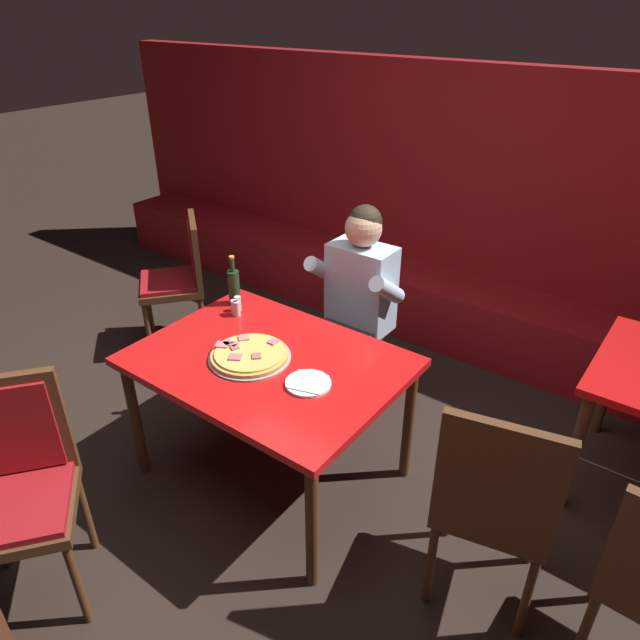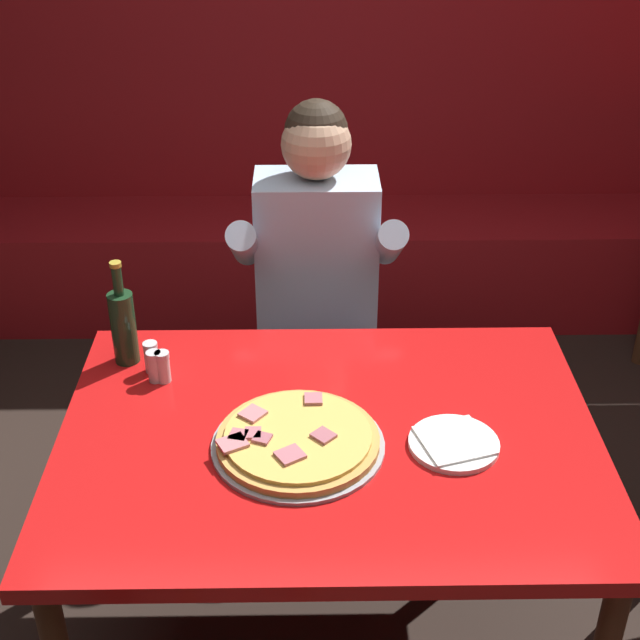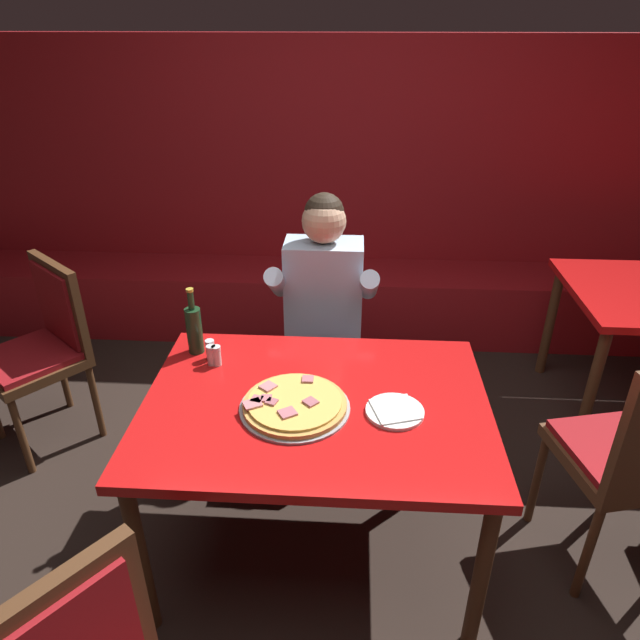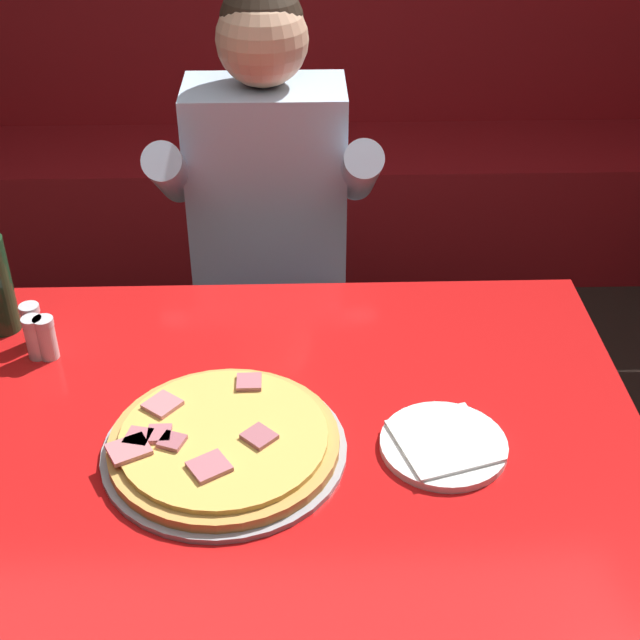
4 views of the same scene
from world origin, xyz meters
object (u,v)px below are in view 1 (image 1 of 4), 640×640
pizza (249,355)px  beer_bottle (234,286)px  shaker_parmesan (237,309)px  dining_chair_side_aisle (495,496)px  plate_white_paper (308,383)px  dining_chair_near_left (181,273)px  main_dining_table (269,372)px  dining_chair_near_right (15,480)px  shaker_oregano (234,308)px  shaker_black_pepper (238,304)px  diner_seated_blue_shirt (353,304)px

pizza → beer_bottle: 0.59m
shaker_parmesan → dining_chair_side_aisle: bearing=-9.5°
beer_bottle → shaker_parmesan: bearing=-41.6°
plate_white_paper → shaker_parmesan: size_ratio=2.44×
dining_chair_side_aisle → dining_chair_near_left: (-2.60, 0.71, -0.05)m
pizza → shaker_parmesan: 0.44m
main_dining_table → beer_bottle: 0.64m
plate_white_paper → dining_chair_near_left: bearing=157.2°
dining_chair_near_right → dining_chair_near_left: (-1.02, 1.76, -0.03)m
shaker_parmesan → shaker_oregano: same height
dining_chair_side_aisle → dining_chair_near_right: 1.90m
dining_chair_near_right → dining_chair_near_left: bearing=120.1°
plate_white_paper → shaker_parmesan: bearing=158.6°
shaker_oregano → dining_chair_near_left: dining_chair_near_left is taller
plate_white_paper → dining_chair_side_aisle: bearing=0.5°
main_dining_table → shaker_black_pepper: bearing=149.4°
pizza → plate_white_paper: 0.36m
dining_chair_near_right → dining_chair_near_left: dining_chair_near_right is taller
shaker_black_pepper → shaker_oregano: size_ratio=1.00×
diner_seated_blue_shirt → shaker_black_pepper: bearing=-130.8°
pizza → dining_chair_side_aisle: dining_chair_side_aisle is taller
diner_seated_blue_shirt → dining_chair_near_left: diner_seated_blue_shirt is taller
plate_white_paper → dining_chair_near_right: 1.25m
shaker_black_pepper → dining_chair_near_left: 1.06m
pizza → dining_chair_near_left: size_ratio=0.42×
beer_bottle → dining_chair_near_left: size_ratio=0.31×
dining_chair_side_aisle → dining_chair_near_right: dining_chair_side_aisle is taller
main_dining_table → shaker_parmesan: size_ratio=14.83×
dining_chair_near_right → dining_chair_near_left: 2.03m
shaker_parmesan → diner_seated_blue_shirt: 0.68m
dining_chair_near_left → dining_chair_side_aisle: bearing=-15.2°
shaker_parmesan → dining_chair_near_left: bearing=156.2°
shaker_black_pepper → dining_chair_near_right: size_ratio=0.09×
shaker_oregano → dining_chair_near_right: dining_chair_near_right is taller
diner_seated_blue_shirt → dining_chair_side_aisle: (1.20, -0.82, -0.10)m
beer_bottle → shaker_black_pepper: size_ratio=3.40×
main_dining_table → diner_seated_blue_shirt: (-0.02, 0.77, 0.04)m
diner_seated_blue_shirt → dining_chair_side_aisle: 1.46m
shaker_parmesan → dining_chair_near_left: dining_chair_near_left is taller
shaker_black_pepper → dining_chair_near_right: dining_chair_near_right is taller
main_dining_table → shaker_oregano: shaker_oregano is taller
shaker_black_pepper → main_dining_table: bearing=-30.6°
pizza → shaker_oregano: shaker_oregano is taller
beer_bottle → main_dining_table: bearing=-31.3°
shaker_oregano → dining_chair_near_right: size_ratio=0.09×
main_dining_table → dining_chair_near_left: (-1.41, 0.66, -0.11)m
dining_chair_side_aisle → dining_chair_near_left: size_ratio=1.09×
shaker_oregano → shaker_parmesan: bearing=-6.2°
beer_bottle → shaker_black_pepper: 0.12m
shaker_parmesan → beer_bottle: bearing=138.4°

